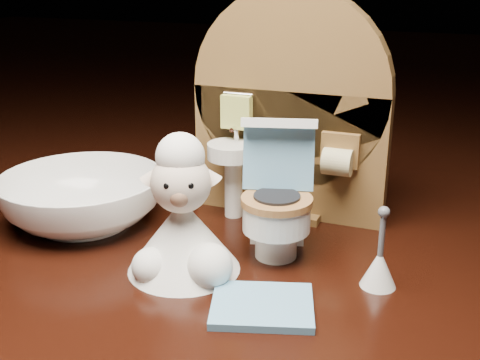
{
  "coord_description": "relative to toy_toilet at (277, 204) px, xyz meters",
  "views": [
    {
      "loc": [
        0.11,
        -0.3,
        0.16
      ],
      "look_at": [
        -0.01,
        -0.0,
        0.05
      ],
      "focal_mm": 45.0,
      "sensor_mm": 36.0,
      "label": 1
    }
  ],
  "objects": [
    {
      "name": "ceramic_bowl",
      "position": [
        -0.13,
        -0.01,
        -0.01
      ],
      "size": [
        0.14,
        0.14,
        0.03
      ],
      "primitive_type": "imported",
      "rotation": [
        0.0,
        0.0,
        -0.42
      ],
      "color": "white",
      "rests_on": "ground"
    },
    {
      "name": "backdrop_panel",
      "position": [
        -0.01,
        0.06,
        0.04
      ],
      "size": [
        0.13,
        0.05,
        0.15
      ],
      "color": "brown",
      "rests_on": "ground"
    },
    {
      "name": "toilet_brush",
      "position": [
        0.06,
        -0.02,
        -0.02
      ],
      "size": [
        0.02,
        0.02,
        0.05
      ],
      "color": "white",
      "rests_on": "ground"
    },
    {
      "name": "toy_toilet",
      "position": [
        0.0,
        0.0,
        0.0
      ],
      "size": [
        0.05,
        0.06,
        0.08
      ],
      "rotation": [
        0.0,
        0.0,
        0.27
      ],
      "color": "white",
      "rests_on": "ground"
    },
    {
      "name": "bath_mat",
      "position": [
        0.01,
        -0.07,
        -0.03
      ],
      "size": [
        0.06,
        0.05,
        0.0
      ],
      "primitive_type": "cube",
      "rotation": [
        0.0,
        0.0,
        0.3
      ],
      "color": "#619BC1",
      "rests_on": "ground"
    },
    {
      "name": "plush_lamb",
      "position": [
        -0.04,
        -0.04,
        -0.0
      ],
      "size": [
        0.06,
        0.06,
        0.08
      ],
      "rotation": [
        0.0,
        0.0,
        0.39
      ],
      "color": "white",
      "rests_on": "ground"
    }
  ]
}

